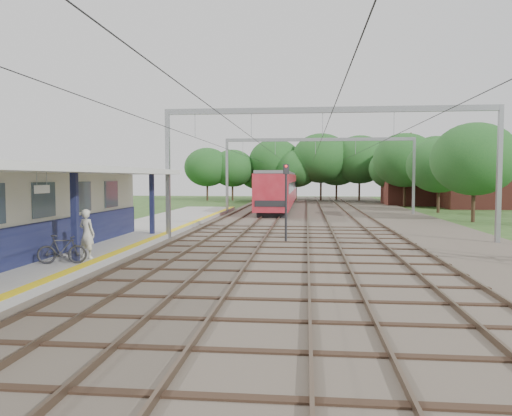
{
  "coord_description": "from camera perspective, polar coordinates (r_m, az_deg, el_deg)",
  "views": [
    {
      "loc": [
        2.38,
        -11.11,
        3.37
      ],
      "look_at": [
        -0.54,
        17.78,
        1.6
      ],
      "focal_mm": 35.0,
      "sensor_mm": 36.0,
      "label": 1
    }
  ],
  "objects": [
    {
      "name": "station_building",
      "position": [
        21.37,
        -26.05,
        -0.42
      ],
      "size": [
        3.41,
        18.0,
        3.4
      ],
      "color": "beige",
      "rests_on": "platform"
    },
    {
      "name": "catenary_system",
      "position": [
        36.47,
        7.39,
        6.82
      ],
      "size": [
        17.22,
        88.0,
        7.0
      ],
      "color": "gray",
      "rests_on": "ground"
    },
    {
      "name": "canopy",
      "position": [
        19.9,
        -24.97,
        3.96
      ],
      "size": [
        6.4,
        20.0,
        3.44
      ],
      "color": "#13173C",
      "rests_on": "platform"
    },
    {
      "name": "bicycle",
      "position": [
        18.79,
        -21.3,
        -4.43
      ],
      "size": [
        1.76,
        0.87,
        1.02
      ],
      "primitive_type": "imported",
      "rotation": [
        0.0,
        0.0,
        1.81
      ],
      "color": "black",
      "rests_on": "platform"
    },
    {
      "name": "house_near",
      "position": [
        60.07,
        23.86,
        2.82
      ],
      "size": [
        7.0,
        6.12,
        7.89
      ],
      "color": "brown",
      "rests_on": "ground"
    },
    {
      "name": "rail_tracks",
      "position": [
        41.25,
        4.53,
        -0.97
      ],
      "size": [
        11.8,
        88.0,
        0.15
      ],
      "color": "brown",
      "rests_on": "ballast_bed"
    },
    {
      "name": "person",
      "position": [
        19.73,
        -18.77,
        -2.79
      ],
      "size": [
        0.78,
        0.64,
        1.85
      ],
      "primitive_type": "imported",
      "rotation": [
        0.0,
        0.0,
        2.8
      ],
      "color": "beige",
      "rests_on": "platform"
    },
    {
      "name": "train",
      "position": [
        58.07,
        2.93,
        2.28
      ],
      "size": [
        2.95,
        36.69,
        3.87
      ],
      "color": "black",
      "rests_on": "ballast_bed"
    },
    {
      "name": "yellow_stripe",
      "position": [
        26.42,
        -11.08,
        -3.13
      ],
      "size": [
        0.45,
        52.0,
        0.01
      ],
      "primitive_type": "cube",
      "color": "yellow",
      "rests_on": "platform"
    },
    {
      "name": "platform",
      "position": [
        27.18,
        -15.63,
        -3.39
      ],
      "size": [
        5.0,
        52.0,
        0.35
      ],
      "primitive_type": "cube",
      "color": "gray",
      "rests_on": "ground"
    },
    {
      "name": "tree_band",
      "position": [
        68.27,
        7.02,
        4.76
      ],
      "size": [
        31.72,
        30.88,
        8.82
      ],
      "color": "#382619",
      "rests_on": "ground"
    },
    {
      "name": "house_far",
      "position": [
        64.57,
        17.98,
        3.19
      ],
      "size": [
        8.0,
        6.12,
        8.66
      ],
      "color": "brown",
      "rests_on": "ground"
    },
    {
      "name": "signal_post",
      "position": [
        25.56,
        3.45,
        1.5
      ],
      "size": [
        0.32,
        0.3,
        4.05
      ],
      "rotation": [
        0.0,
        0.0,
        0.41
      ],
      "color": "black",
      "rests_on": "ground"
    },
    {
      "name": "ground",
      "position": [
        11.85,
        -6.23,
        -13.04
      ],
      "size": [
        160.0,
        160.0,
        0.0
      ],
      "primitive_type": "plane",
      "color": "#2D4C1E",
      "rests_on": "ground"
    },
    {
      "name": "ballast_bed",
      "position": [
        41.28,
        8.0,
        -1.16
      ],
      "size": [
        18.0,
        90.0,
        0.1
      ],
      "primitive_type": "cube",
      "color": "#473D33",
      "rests_on": "ground"
    }
  ]
}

